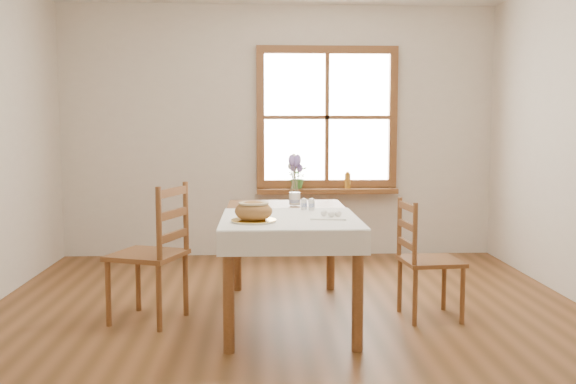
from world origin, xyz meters
The scene contains 18 objects.
ground centered at (0.00, 0.00, 0.00)m, with size 5.00×5.00×0.00m, color brown.
room_walls centered at (0.00, 0.00, 1.71)m, with size 4.60×5.10×2.65m.
window centered at (0.50, 2.47, 1.45)m, with size 1.46×0.08×1.46m.
window_sill centered at (0.50, 2.40, 0.69)m, with size 1.46×0.20×0.05m.
dining_table centered at (0.00, 0.30, 0.66)m, with size 0.90×1.60×0.75m.
table_linen centered at (0.00, 0.00, 0.76)m, with size 0.91×0.99×0.01m, color white.
chair_left centered at (-0.99, 0.23, 0.49)m, with size 0.45×0.48×0.97m, color brown, non-canonical shape.
chair_right centered at (1.01, 0.21, 0.43)m, with size 0.40×0.42×0.85m, color brown, non-canonical shape.
bread_plate centered at (-0.24, -0.18, 0.77)m, with size 0.28×0.28×0.01m, color silver.
bread_loaf centered at (-0.24, -0.18, 0.84)m, with size 0.24×0.24×0.13m, color #A97B3C.
egg_napkin centered at (0.25, -0.04, 0.77)m, with size 0.23×0.20×0.01m, color white.
eggs centered at (0.25, -0.04, 0.79)m, with size 0.18×0.16×0.04m, color white, non-canonical shape.
salt_shaker centered at (0.12, 0.39, 0.80)m, with size 0.05×0.05×0.09m, color silver.
pepper_shaker centered at (0.17, 0.36, 0.80)m, with size 0.05×0.05×0.09m, color silver.
flower_vase centered at (0.07, 0.70, 0.80)m, with size 0.09×0.09×0.10m, color silver.
lavender_bouquet centered at (0.07, 0.70, 0.99)m, with size 0.15×0.15×0.29m, color #745BA2, non-canonical shape.
potted_plant centered at (0.20, 2.40, 0.80)m, with size 0.21×0.23×0.18m, color #3B7830.
amber_bottle centered at (0.71, 2.40, 0.80)m, with size 0.06×0.06×0.18m, color #A86E1F.
Camera 1 is at (-0.20, -4.21, 1.37)m, focal length 40.00 mm.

